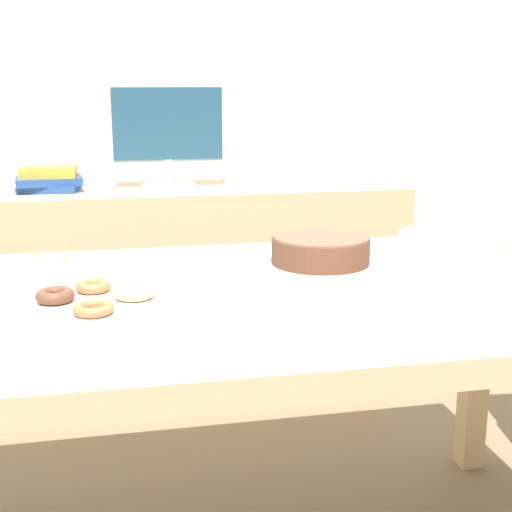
{
  "coord_description": "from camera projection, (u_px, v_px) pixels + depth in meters",
  "views": [
    {
      "loc": [
        -0.26,
        -1.5,
        1.18
      ],
      "look_at": [
        0.06,
        0.02,
        0.8
      ],
      "focal_mm": 50.0,
      "sensor_mm": 36.0,
      "label": 1
    }
  ],
  "objects": [
    {
      "name": "pastry_platter",
      "position": [
        93.0,
        301.0,
        1.43
      ],
      "size": [
        0.33,
        0.33,
        0.04
      ],
      "color": "silver",
      "rests_on": "dining_table"
    },
    {
      "name": "book_stack",
      "position": [
        49.0,
        180.0,
        2.57
      ],
      "size": [
        0.24,
        0.19,
        0.09
      ],
      "color": "#23478C",
      "rests_on": "sideboard"
    },
    {
      "name": "tealight_near_front",
      "position": [
        38.0,
        260.0,
        1.77
      ],
      "size": [
        0.04,
        0.04,
        0.04
      ],
      "color": "silver",
      "rests_on": "dining_table"
    },
    {
      "name": "tealight_right_edge",
      "position": [
        68.0,
        255.0,
        1.83
      ],
      "size": [
        0.04,
        0.04,
        0.04
      ],
      "color": "silver",
      "rests_on": "dining_table"
    },
    {
      "name": "computer_monitor",
      "position": [
        168.0,
        136.0,
        2.62
      ],
      "size": [
        0.42,
        0.2,
        0.38
      ],
      "color": "silver",
      "rests_on": "sideboard"
    },
    {
      "name": "plate_stack",
      "position": [
        436.0,
        240.0,
        1.95
      ],
      "size": [
        0.21,
        0.21,
        0.04
      ],
      "color": "silver",
      "rests_on": "dining_table"
    },
    {
      "name": "cake_chocolate_round",
      "position": [
        320.0,
        253.0,
        1.73
      ],
      "size": [
        0.29,
        0.29,
        0.08
      ],
      "color": "silver",
      "rests_on": "dining_table"
    },
    {
      "name": "tealight_near_cakes",
      "position": [
        65.0,
        264.0,
        1.74
      ],
      "size": [
        0.04,
        0.04,
        0.04
      ],
      "color": "silver",
      "rests_on": "dining_table"
    },
    {
      "name": "sideboard",
      "position": [
        183.0,
        289.0,
        2.77
      ],
      "size": [
        1.69,
        0.44,
        0.8
      ],
      "color": "#D1B284",
      "rests_on": "ground"
    },
    {
      "name": "wall_back",
      "position": [
        170.0,
        52.0,
        2.84
      ],
      "size": [
        8.0,
        0.1,
        2.6
      ],
      "primitive_type": "cube",
      "color": "silver",
      "rests_on": "ground"
    },
    {
      "name": "tealight_centre",
      "position": [
        507.0,
        248.0,
        1.9
      ],
      "size": [
        0.04,
        0.04,
        0.04
      ],
      "color": "silver",
      "rests_on": "dining_table"
    },
    {
      "name": "dining_table",
      "position": [
        234.0,
        323.0,
        1.61
      ],
      "size": [
        1.76,
        0.85,
        0.74
      ],
      "color": "silver",
      "rests_on": "ground"
    },
    {
      "name": "tealight_left_edge",
      "position": [
        243.0,
        252.0,
        1.86
      ],
      "size": [
        0.04,
        0.04,
        0.04
      ],
      "color": "silver",
      "rests_on": "dining_table"
    }
  ]
}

